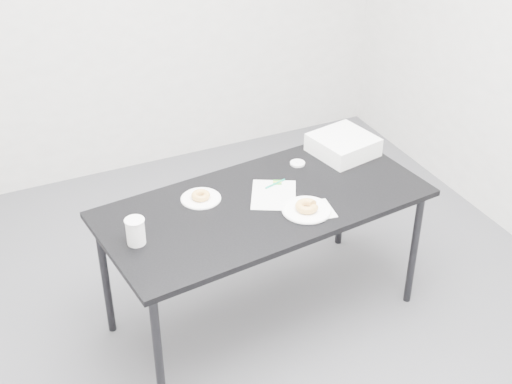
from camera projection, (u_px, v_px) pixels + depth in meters
name	position (u px, v px, depth m)	size (l,w,h in m)	color
floor	(237.00, 333.00, 3.90)	(4.00, 4.00, 0.00)	#4A4B4F
table	(264.00, 211.00, 3.65)	(1.75, 0.97, 0.76)	black
scorecard	(274.00, 195.00, 3.66)	(0.22, 0.29, 0.00)	white
logo_patch	(277.00, 182.00, 3.76)	(0.05, 0.05, 0.00)	green
pen	(275.00, 184.00, 3.74)	(0.01, 0.01, 0.13)	#0C8C6A
napkin	(316.00, 210.00, 3.54)	(0.17, 0.17, 0.00)	white
plate_near	(307.00, 210.00, 3.54)	(0.25, 0.25, 0.01)	white
donut_near	(307.00, 206.00, 3.52)	(0.12, 0.12, 0.04)	#D08A41
plate_far	(201.00, 199.00, 3.63)	(0.21, 0.21, 0.01)	white
donut_far	(201.00, 195.00, 3.62)	(0.10, 0.10, 0.03)	#D08A41
coffee_cup	(136.00, 231.00, 3.28)	(0.09, 0.09, 0.13)	white
cup_lid	(298.00, 163.00, 3.93)	(0.08, 0.08, 0.01)	white
bakery_box	(343.00, 145.00, 4.01)	(0.31, 0.31, 0.10)	white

